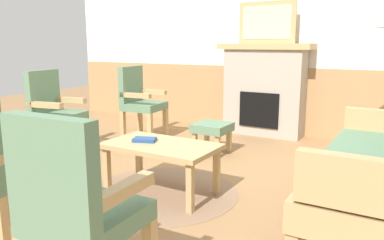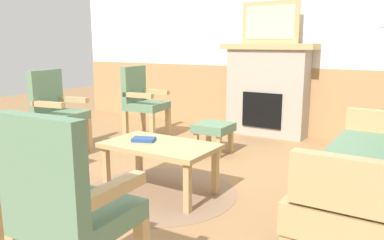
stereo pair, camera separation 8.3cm
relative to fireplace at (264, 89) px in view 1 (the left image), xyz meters
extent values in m
plane|color=#997047|center=(0.00, -2.35, -0.65)|extent=(14.00, 14.00, 0.00)
cube|color=white|center=(0.00, 0.25, 0.70)|extent=(7.20, 0.12, 2.70)
cube|color=#A87F51|center=(0.00, 0.18, -0.18)|extent=(7.20, 0.02, 0.95)
cube|color=#A39989|center=(0.00, 0.00, -0.05)|extent=(1.10, 0.36, 1.20)
cube|color=black|center=(0.00, -0.19, -0.27)|extent=(0.56, 0.02, 0.48)
cube|color=tan|center=(0.00, 0.00, 0.59)|extent=(1.30, 0.44, 0.08)
cube|color=tan|center=(0.00, 0.00, 0.91)|extent=(0.80, 0.03, 0.56)
cube|color=beige|center=(0.00, -0.02, 0.91)|extent=(0.68, 0.01, 0.44)
cube|color=tan|center=(1.28, -1.28, -0.57)|extent=(0.08, 0.08, 0.16)
cube|color=tan|center=(1.58, -2.12, -0.39)|extent=(0.70, 1.80, 0.20)
cube|color=#5B7F60|center=(1.58, -2.12, -0.23)|extent=(0.60, 1.70, 0.12)
cube|color=tan|center=(1.58, -1.27, -0.12)|extent=(0.60, 0.10, 0.30)
cube|color=tan|center=(1.58, -2.97, -0.12)|extent=(0.60, 0.10, 0.30)
cube|color=tan|center=(-0.40, -2.76, -0.45)|extent=(0.05, 0.05, 0.40)
cube|color=tan|center=(0.44, -2.76, -0.45)|extent=(0.05, 0.05, 0.40)
cube|color=tan|center=(-0.40, -2.32, -0.45)|extent=(0.05, 0.05, 0.40)
cube|color=tan|center=(0.44, -2.32, -0.45)|extent=(0.05, 0.05, 0.40)
cube|color=tan|center=(0.02, -2.54, -0.23)|extent=(0.96, 0.56, 0.04)
cylinder|color=#896B51|center=(0.02, -2.54, -0.65)|extent=(1.33, 1.33, 0.01)
cube|color=navy|center=(-0.15, -2.55, -0.20)|extent=(0.23, 0.19, 0.03)
cube|color=tan|center=(-0.33, -1.38, -0.52)|extent=(0.05, 0.05, 0.26)
cube|color=tan|center=(-0.03, -1.38, -0.52)|extent=(0.05, 0.05, 0.26)
cube|color=tan|center=(-0.33, -1.08, -0.52)|extent=(0.05, 0.05, 0.26)
cube|color=tan|center=(-0.03, -1.08, -0.52)|extent=(0.05, 0.05, 0.26)
cube|color=#5B7F60|center=(-0.18, -1.23, -0.34)|extent=(0.40, 0.40, 0.10)
cube|color=tan|center=(-1.49, -1.95, -0.45)|extent=(0.07, 0.07, 0.40)
cube|color=tan|center=(-1.42, -2.36, -0.45)|extent=(0.07, 0.07, 0.40)
cube|color=tan|center=(-1.91, -2.02, -0.45)|extent=(0.07, 0.07, 0.40)
cube|color=tan|center=(-1.83, -2.43, -0.45)|extent=(0.07, 0.07, 0.40)
cube|color=#5B7F60|center=(-1.66, -2.19, -0.20)|extent=(0.56, 0.56, 0.10)
cube|color=#5B7F60|center=(-1.86, -2.22, 0.09)|extent=(0.16, 0.49, 0.48)
cube|color=tan|center=(-1.70, -1.99, -0.03)|extent=(0.45, 0.15, 0.06)
cube|color=tan|center=(-1.63, -2.39, -0.03)|extent=(0.45, 0.15, 0.06)
cube|color=tan|center=(-1.11, -0.84, -0.45)|extent=(0.07, 0.07, 0.40)
cube|color=tan|center=(-1.07, -1.26, -0.45)|extent=(0.07, 0.07, 0.40)
cube|color=tan|center=(-1.53, -0.88, -0.45)|extent=(0.07, 0.07, 0.40)
cube|color=tan|center=(-1.49, -1.30, -0.45)|extent=(0.07, 0.07, 0.40)
cube|color=#5B7F60|center=(-1.30, -1.07, -0.20)|extent=(0.53, 0.53, 0.10)
cube|color=#5B7F60|center=(-1.50, -1.09, 0.09)|extent=(0.13, 0.49, 0.48)
cube|color=tan|center=(-1.32, -0.87, -0.03)|extent=(0.44, 0.12, 0.06)
cube|color=tan|center=(-1.28, -1.27, -0.03)|extent=(0.44, 0.12, 0.06)
cube|color=tan|center=(-0.69, -3.56, -0.45)|extent=(0.07, 0.07, 0.40)
cube|color=tan|center=(-0.28, -3.47, -0.45)|extent=(0.07, 0.07, 0.40)
cube|color=tan|center=(-0.19, -3.88, -0.45)|extent=(0.07, 0.07, 0.40)
cube|color=tan|center=(-0.24, -3.68, -0.03)|extent=(0.16, 0.44, 0.06)
cube|color=tan|center=(0.31, -3.68, -0.45)|extent=(0.06, 0.06, 0.40)
cube|color=#5B7F60|center=(0.53, -3.88, -0.20)|extent=(0.50, 0.50, 0.10)
cube|color=#5B7F60|center=(0.54, -4.08, 0.09)|extent=(0.48, 0.10, 0.48)
cube|color=tan|center=(0.33, -3.89, -0.03)|extent=(0.09, 0.44, 0.06)
cube|color=tan|center=(0.74, -3.87, -0.03)|extent=(0.09, 0.44, 0.06)
cube|color=tan|center=(-1.52, -2.76, -0.39)|extent=(0.04, 0.04, 0.52)
cube|color=tan|center=(-1.16, -2.76, -0.39)|extent=(0.04, 0.04, 0.52)
cube|color=tan|center=(-1.16, -3.12, -0.39)|extent=(0.04, 0.04, 0.52)
cube|color=tan|center=(-1.34, -2.94, -0.12)|extent=(0.44, 0.44, 0.03)
cylinder|color=#332D28|center=(1.59, -0.88, -0.64)|extent=(0.24, 0.24, 0.03)
camera|label=1|loc=(1.83, -5.09, 0.61)|focal=35.50mm
camera|label=2|loc=(1.90, -5.04, 0.61)|focal=35.50mm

